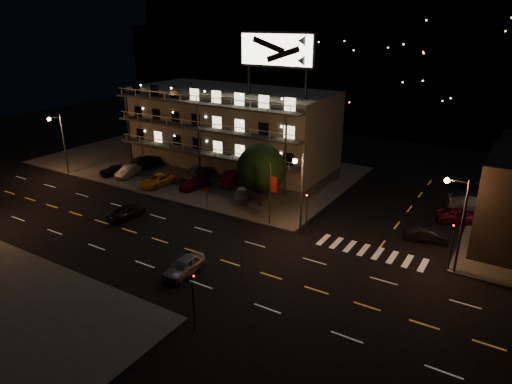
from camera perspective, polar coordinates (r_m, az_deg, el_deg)
The scene contains 29 objects.
ground at distance 42.62m, azimuth -9.94°, elevation -6.63°, with size 140.00×140.00×0.00m, color black.
curb_nw at distance 65.16m, azimuth -7.74°, elevation 3.34°, with size 44.00×24.00×0.15m, color #3C3C39.
motel at distance 64.43m, azimuth -2.94°, elevation 8.16°, with size 28.00×13.80×18.10m.
hill_backdrop at distance 102.03m, azimuth 13.94°, elevation 15.80°, with size 120.00×25.00×24.00m.
streetlight_nw at distance 64.56m, azimuth -23.21°, elevation 6.18°, with size 0.44×1.92×8.00m.
streetlight_nc at distance 42.30m, azimuth 5.54°, elevation 0.73°, with size 0.44×1.92×8.00m.
streetlight_ne at distance 39.13m, azimuth 23.99°, elevation -2.77°, with size 1.92×0.44×8.00m.
signal_nw at distance 43.45m, azimuth 6.36°, elevation -2.14°, with size 0.20×0.27×4.60m.
signal_sw at distance 30.65m, azimuth -7.87°, elevation -12.75°, with size 0.20×0.27×4.60m.
signal_ne at distance 40.27m, azimuth 23.35°, elevation -5.76°, with size 0.27×0.20×4.60m.
banner_north at distance 44.71m, azimuth 1.82°, elevation -0.16°, with size 0.83×0.16×6.40m.
stop_sign at distance 49.68m, azimuth -6.21°, elevation -0.20°, with size 0.91×0.11×2.61m.
tree at distance 48.92m, azimuth 0.60°, elevation 2.77°, with size 5.51×5.30×6.93m.
lot_car_0 at distance 62.96m, azimuth -17.27°, elevation 2.66°, with size 1.57×3.89×1.33m, color black.
lot_car_1 at distance 61.93m, azimuth -15.68°, elevation 2.57°, with size 1.48×4.24×1.40m, color gray.
lot_car_2 at distance 57.49m, azimuth -12.21°, elevation 1.45°, with size 2.22×4.82×1.34m, color orange.
lot_car_3 at distance 55.79m, azimuth -7.67°, elevation 1.08°, with size 1.72×4.24×1.23m, color #550C17.
lot_car_4 at distance 51.74m, azimuth -1.78°, elevation -0.25°, with size 1.62×4.02×1.37m, color gray.
lot_car_5 at distance 65.81m, azimuth -13.68°, elevation 3.77°, with size 1.38×3.96×1.30m, color black.
lot_car_6 at distance 65.68m, azimuth -13.23°, elevation 3.84°, with size 2.38×5.16×1.44m, color black.
lot_car_7 at distance 59.86m, azimuth -7.16°, elevation 2.60°, with size 2.04×5.01×1.45m, color gray.
lot_car_8 at distance 57.92m, azimuth -2.67°, elevation 2.16°, with size 1.81×4.50×1.53m, color black.
lot_car_9 at distance 56.73m, azimuth -2.64°, elevation 1.75°, with size 1.62×4.64×1.53m, color #550C17.
side_car_0 at distance 45.44m, azimuth 20.57°, elevation -5.06°, with size 1.30×3.73×1.23m, color black.
side_car_1 at distance 50.83m, azimuth 24.34°, elevation -2.76°, with size 2.31×5.01×1.39m, color #550C17.
side_car_2 at distance 54.44m, azimuth 25.39°, elevation -1.39°, with size 2.01×4.96×1.44m, color gray.
side_car_3 at distance 61.72m, azimuth 25.92°, elevation 1.00°, with size 1.66×4.13×1.41m, color black.
road_car_east at distance 37.79m, azimuth -9.01°, elevation -9.14°, with size 1.68×4.17×1.42m, color gray.
road_car_west at distance 49.52m, azimuth -15.82°, elevation -2.35°, with size 2.02×4.38×1.22m, color black.
Camera 1 is at (25.73, -27.89, 19.40)m, focal length 32.00 mm.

